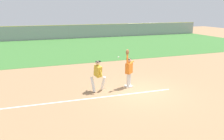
# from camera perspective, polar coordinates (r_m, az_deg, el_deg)

# --- Properties ---
(ground_plane) EXTENTS (78.09, 78.09, 0.00)m
(ground_plane) POSITION_cam_1_polar(r_m,az_deg,el_deg) (12.31, 7.38, -5.63)
(ground_plane) COLOR #A37A54
(outfield_grass) EXTENTS (46.87, 16.95, 0.01)m
(outfield_grass) POSITION_cam_1_polar(r_m,az_deg,el_deg) (27.17, -8.19, 5.91)
(outfield_grass) COLOR #3D7533
(outfield_grass) RESTS_ON ground_plane
(chalk_foul_line) EXTENTS (11.99, 0.62, 0.01)m
(chalk_foul_line) POSITION_cam_1_polar(r_m,az_deg,el_deg) (11.22, -13.01, -8.02)
(chalk_foul_line) COLOR white
(chalk_foul_line) RESTS_ON ground_plane
(first_base) EXTENTS (0.39, 0.39, 0.08)m
(first_base) POSITION_cam_1_polar(r_m,az_deg,el_deg) (13.00, 4.25, -4.19)
(first_base) COLOR white
(first_base) RESTS_ON ground_plane
(fielder) EXTENTS (0.78, 0.63, 2.28)m
(fielder) POSITION_cam_1_polar(r_m,az_deg,el_deg) (12.61, 4.36, 0.32)
(fielder) COLOR silver
(fielder) RESTS_ON ground_plane
(runner) EXTENTS (0.84, 0.83, 1.72)m
(runner) POSITION_cam_1_polar(r_m,az_deg,el_deg) (12.05, -3.65, -0.99)
(runner) COLOR white
(runner) RESTS_ON ground_plane
(baseball) EXTENTS (0.07, 0.07, 0.07)m
(baseball) POSITION_cam_1_polar(r_m,az_deg,el_deg) (12.65, 1.66, 3.36)
(baseball) COLOR white
(outfield_fence) EXTENTS (46.95, 0.08, 2.12)m
(outfield_fence) POSITION_cam_1_polar(r_m,az_deg,el_deg) (35.31, -11.11, 9.65)
(outfield_fence) COLOR #93999E
(outfield_fence) RESTS_ON ground_plane
(parked_car_white) EXTENTS (4.57, 2.47, 1.25)m
(parked_car_white) POSITION_cam_1_polar(r_m,az_deg,el_deg) (39.20, -21.32, 8.88)
(parked_car_white) COLOR white
(parked_car_white) RESTS_ON ground_plane
(parked_car_tan) EXTENTS (4.40, 2.12, 1.25)m
(parked_car_tan) POSITION_cam_1_polar(r_m,az_deg,el_deg) (39.84, -14.11, 9.54)
(parked_car_tan) COLOR tan
(parked_car_tan) RESTS_ON ground_plane
(parked_car_red) EXTENTS (4.42, 2.15, 1.25)m
(parked_car_red) POSITION_cam_1_polar(r_m,az_deg,el_deg) (40.29, -5.59, 9.98)
(parked_car_red) COLOR #B21E1E
(parked_car_red) RESTS_ON ground_plane
(parked_car_silver) EXTENTS (4.59, 2.52, 1.25)m
(parked_car_silver) POSITION_cam_1_polar(r_m,az_deg,el_deg) (42.04, 1.09, 10.27)
(parked_car_silver) COLOR #B7B7BC
(parked_car_silver) RESTS_ON ground_plane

